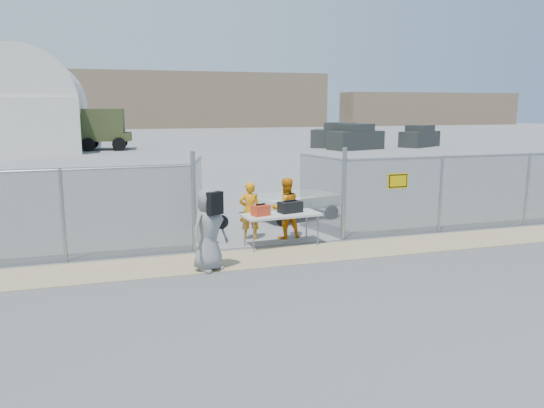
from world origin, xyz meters
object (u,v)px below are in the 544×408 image
object	(u,v)px
folding_table	(281,230)
visitor	(209,230)
security_worker_right	(286,208)
utility_trailer	(295,206)
security_worker_left	(250,211)

from	to	relation	value
folding_table	visitor	bearing A→B (deg)	-150.77
security_worker_right	utility_trailer	bearing A→B (deg)	-120.95
visitor	security_worker_left	bearing A→B (deg)	27.58
security_worker_left	visitor	size ratio (longest dim) A/B	0.86
folding_table	utility_trailer	xyz separation A→B (m)	(1.47, 3.08, -0.02)
security_worker_left	visitor	world-z (taller)	visitor
folding_table	utility_trailer	distance (m)	3.41
security_worker_right	utility_trailer	distance (m)	2.63
visitor	security_worker_right	bearing A→B (deg)	11.98
security_worker_left	utility_trailer	size ratio (longest dim) A/B	0.47
folding_table	security_worker_right	world-z (taller)	security_worker_right
visitor	utility_trailer	world-z (taller)	visitor
folding_table	visitor	distance (m)	2.67
security_worker_left	visitor	distance (m)	2.87
security_worker_left	security_worker_right	size ratio (longest dim) A/B	0.95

